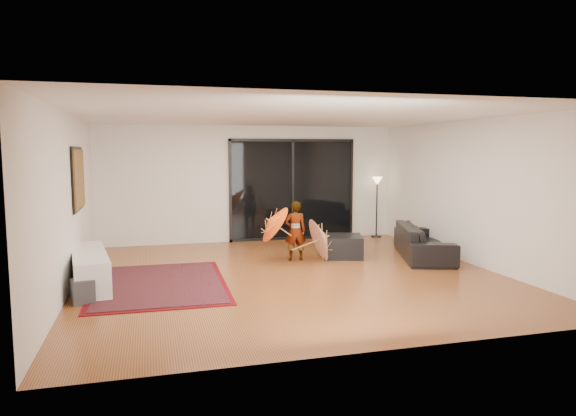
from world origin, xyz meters
name	(u,v)px	position (x,y,z in m)	size (l,w,h in m)	color
floor	(291,275)	(0.00, 0.00, 0.00)	(7.00, 7.00, 0.00)	#9B542A
ceiling	(291,116)	(0.00, 0.00, 2.70)	(7.00, 7.00, 0.00)	white
wall_back	(251,184)	(0.00, 3.50, 1.35)	(7.00, 7.00, 0.00)	silver
wall_front	(382,225)	(0.00, -3.50, 1.35)	(7.00, 7.00, 0.00)	silver
wall_left	(68,202)	(-3.50, 0.00, 1.35)	(7.00, 7.00, 0.00)	silver
wall_right	(472,192)	(3.50, 0.00, 1.35)	(7.00, 7.00, 0.00)	silver
sliding_door	(293,189)	(1.00, 3.47, 1.20)	(3.06, 0.07, 2.40)	black
painting	(78,179)	(-3.46, 1.00, 1.65)	(0.04, 1.28, 1.08)	black
media_console	(90,269)	(-3.25, 0.11, 0.28)	(0.50, 1.98, 0.55)	white
speaker	(83,291)	(-3.25, -0.81, 0.17)	(0.29, 0.29, 0.33)	#424244
persian_rug	(160,284)	(-2.19, -0.06, 0.01)	(2.10, 2.90, 0.02)	#56070D
sofa	(424,241)	(2.95, 0.72, 0.32)	(2.22, 0.87, 0.65)	black
ottoman	(343,246)	(1.40, 1.17, 0.22)	(0.76, 0.76, 0.44)	black
floor_lamp	(377,190)	(3.10, 3.25, 1.17)	(0.25, 0.25, 1.48)	black
child	(295,231)	(0.40, 1.13, 0.58)	(0.42, 0.28, 1.15)	#999999
parasol_orange	(268,224)	(-0.15, 1.08, 0.73)	(0.59, 0.78, 0.86)	#DF430B
parasol_white	(327,234)	(1.00, 0.98, 0.50)	(0.53, 0.85, 0.90)	white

